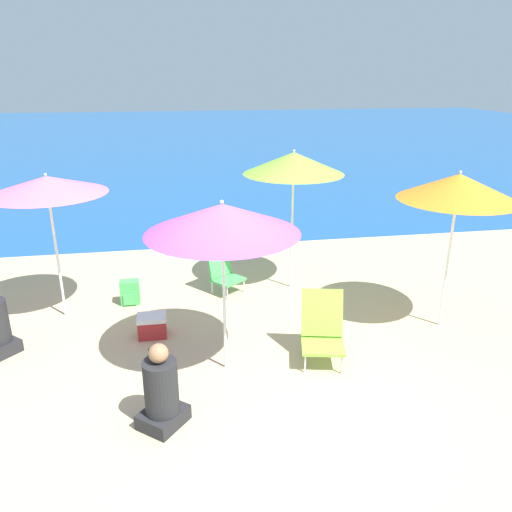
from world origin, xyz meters
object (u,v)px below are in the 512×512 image
(beach_chair_lime, at_px, (322,328))
(person_seated_near, at_px, (161,393))
(beach_umbrella_pink, at_px, (47,185))
(backpack_green, at_px, (130,292))
(beach_chair_green, at_px, (223,268))
(water_bottle, at_px, (151,361))
(beach_umbrella_orange, at_px, (458,187))
(seagull, at_px, (202,248))
(cooler_box, at_px, (152,326))
(beach_umbrella_purple, at_px, (222,219))
(beach_umbrella_lime, at_px, (294,163))

(beach_chair_lime, relative_size, person_seated_near, 0.92)
(beach_umbrella_pink, distance_m, backpack_green, 2.02)
(beach_chair_green, bearing_deg, person_seated_near, -145.50)
(water_bottle, bearing_deg, beach_chair_green, 62.39)
(beach_umbrella_orange, height_order, beach_chair_lime, beach_umbrella_orange)
(beach_chair_green, height_order, water_bottle, beach_chair_green)
(backpack_green, relative_size, seagull, 1.43)
(beach_umbrella_pink, bearing_deg, person_seated_near, -62.23)
(beach_chair_green, height_order, cooler_box, beach_chair_green)
(backpack_green, distance_m, cooler_box, 1.16)
(backpack_green, bearing_deg, water_bottle, -79.46)
(beach_chair_green, relative_size, beach_chair_lime, 0.96)
(beach_umbrella_purple, relative_size, water_bottle, 7.83)
(beach_umbrella_purple, height_order, beach_umbrella_orange, beach_umbrella_orange)
(beach_umbrella_lime, relative_size, backpack_green, 5.97)
(beach_umbrella_pink, height_order, beach_chair_lime, beach_umbrella_pink)
(person_seated_near, relative_size, water_bottle, 3.47)
(beach_umbrella_orange, height_order, beach_chair_green, beach_umbrella_orange)
(beach_umbrella_lime, xyz_separation_m, cooler_box, (-2.27, -1.32, -1.93))
(beach_umbrella_pink, height_order, person_seated_near, beach_umbrella_pink)
(beach_umbrella_pink, relative_size, water_bottle, 7.93)
(beach_chair_lime, distance_m, seagull, 4.29)
(person_seated_near, height_order, seagull, person_seated_near)
(water_bottle, xyz_separation_m, cooler_box, (0.00, 0.82, 0.05))
(beach_chair_green, bearing_deg, beach_umbrella_orange, -68.81)
(beach_umbrella_orange, bearing_deg, beach_umbrella_pink, 167.03)
(beach_chair_green, xyz_separation_m, cooler_box, (-1.12, -1.33, -0.25))
(beach_chair_lime, height_order, person_seated_near, person_seated_near)
(water_bottle, relative_size, seagull, 1.00)
(beach_umbrella_orange, height_order, beach_umbrella_lime, beach_umbrella_lime)
(person_seated_near, bearing_deg, water_bottle, 138.35)
(seagull, bearing_deg, water_bottle, -102.85)
(beach_umbrella_orange, xyz_separation_m, person_seated_near, (-3.90, -1.52, -1.63))
(backpack_green, bearing_deg, person_seated_near, -80.32)
(beach_chair_green, bearing_deg, backpack_green, 150.05)
(beach_umbrella_lime, bearing_deg, beach_chair_lime, -93.70)
(beach_umbrella_lime, bearing_deg, beach_umbrella_orange, -43.42)
(water_bottle, bearing_deg, beach_umbrella_lime, 43.33)
(beach_umbrella_purple, relative_size, cooler_box, 5.42)
(beach_umbrella_orange, bearing_deg, person_seated_near, -158.75)
(beach_chair_green, distance_m, beach_chair_lime, 2.47)
(beach_chair_green, xyz_separation_m, beach_chair_lime, (1.00, -2.26, 0.02))
(beach_umbrella_lime, relative_size, person_seated_near, 2.47)
(beach_umbrella_orange, xyz_separation_m, beach_umbrella_lime, (-1.79, 1.69, 0.08))
(beach_chair_lime, bearing_deg, water_bottle, -170.41)
(beach_chair_green, height_order, backpack_green, beach_chair_green)
(backpack_green, height_order, cooler_box, backpack_green)
(beach_umbrella_lime, xyz_separation_m, beach_chair_green, (-1.14, 0.01, -1.68))
(beach_chair_lime, xyz_separation_m, water_bottle, (-2.12, 0.11, -0.31))
(beach_umbrella_orange, relative_size, beach_umbrella_lime, 0.97)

